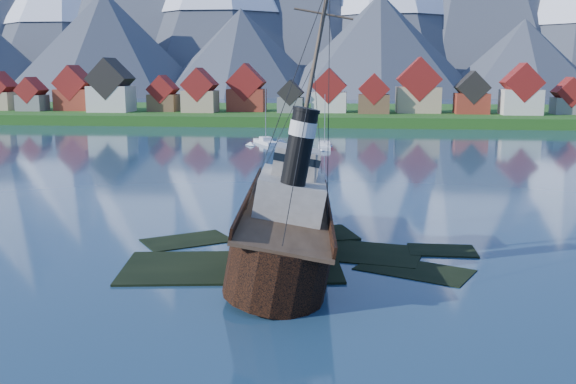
# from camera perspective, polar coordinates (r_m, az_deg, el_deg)

# --- Properties ---
(ground) EXTENTS (1400.00, 1400.00, 0.00)m
(ground) POSITION_cam_1_polar(r_m,az_deg,el_deg) (55.26, -1.50, -6.24)
(ground) COLOR navy
(ground) RESTS_ON ground
(shoal) EXTENTS (31.71, 21.24, 1.14)m
(shoal) POSITION_cam_1_polar(r_m,az_deg,el_deg) (57.20, 0.57, -6.01)
(shoal) COLOR black
(shoal) RESTS_ON ground
(shore_bank) EXTENTS (600.00, 80.00, 3.20)m
(shore_bank) POSITION_cam_1_polar(r_m,az_deg,el_deg) (223.06, 4.35, 6.58)
(shore_bank) COLOR #184814
(shore_bank) RESTS_ON ground
(seawall) EXTENTS (600.00, 2.50, 2.00)m
(seawall) POSITION_cam_1_polar(r_m,az_deg,el_deg) (185.20, 3.97, 5.73)
(seawall) COLOR #3F3D38
(seawall) RESTS_ON ground
(town) EXTENTS (250.96, 16.69, 17.30)m
(town) POSITION_cam_1_polar(r_m,az_deg,el_deg) (208.59, -5.01, 8.75)
(town) COLOR maroon
(town) RESTS_ON ground
(tugboat_wreck) EXTENTS (7.21, 31.07, 24.62)m
(tugboat_wreck) POSITION_cam_1_polar(r_m,az_deg,el_deg) (56.70, -0.66, -2.57)
(tugboat_wreck) COLOR black
(tugboat_wreck) RESTS_ON ground
(sailboat_c) EXTENTS (6.89, 9.98, 12.86)m
(sailboat_c) POSITION_cam_1_polar(r_m,az_deg,el_deg) (143.75, -1.99, 4.42)
(sailboat_c) COLOR silver
(sailboat_c) RESTS_ON ground
(sailboat_e) EXTENTS (3.06, 10.31, 11.82)m
(sailboat_e) POSITION_cam_1_polar(r_m,az_deg,el_deg) (135.92, 3.26, 4.03)
(sailboat_e) COLOR silver
(sailboat_e) RESTS_ON ground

